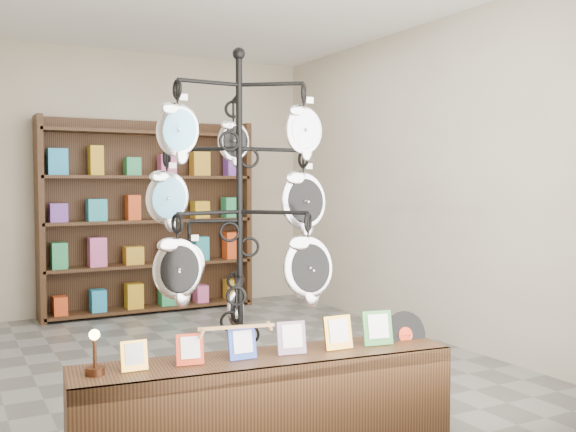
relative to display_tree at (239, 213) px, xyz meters
name	(u,v)px	position (x,y,z in m)	size (l,w,h in m)	color
ground	(228,360)	(0.54, 1.48, -1.31)	(5.00, 5.00, 0.00)	slate
room_envelope	(227,139)	(0.54, 1.48, 0.54)	(5.00, 5.00, 5.00)	#BCB297
display_tree	(239,213)	(0.00, 0.00, 0.00)	(1.21, 1.19, 2.27)	black
front_shelf	(267,402)	(0.04, -0.29, -1.05)	(2.17, 0.68, 0.75)	black
back_shelving	(149,223)	(0.54, 3.78, -0.28)	(2.42, 0.36, 2.20)	black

